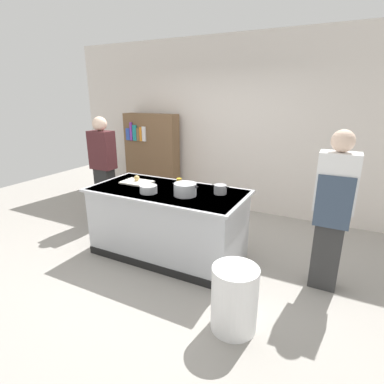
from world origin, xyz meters
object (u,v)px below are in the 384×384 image
object	(u,v)px
stock_pot	(185,189)
person_guest	(104,168)
onion	(137,178)
mixing_bowl	(148,189)
trash_bin	(234,299)
bookshelf	(152,158)
sauce_pan	(220,189)
juice_cup	(179,182)
person_chef	(333,209)

from	to	relation	value
stock_pot	person_guest	distance (m)	1.93
onion	mixing_bowl	bearing A→B (deg)	-37.70
stock_pot	trash_bin	distance (m)	1.38
person_guest	bookshelf	distance (m)	1.28
sauce_pan	juice_cup	size ratio (longest dim) A/B	2.19
mixing_bowl	person_guest	bearing A→B (deg)	152.17
onion	person_guest	world-z (taller)	person_guest
onion	juice_cup	world-z (taller)	juice_cup
trash_bin	person_chef	distance (m)	1.39
stock_pot	juice_cup	distance (m)	0.41
onion	mixing_bowl	world-z (taller)	same
mixing_bowl	juice_cup	distance (m)	0.47
sauce_pan	mixing_bowl	distance (m)	0.86
sauce_pan	onion	bearing A→B (deg)	-177.99
stock_pot	bookshelf	world-z (taller)	bookshelf
sauce_pan	trash_bin	bearing A→B (deg)	-61.20
stock_pot	person_guest	size ratio (longest dim) A/B	0.19
mixing_bowl	person_guest	xyz separation A→B (m)	(-1.38, 0.73, -0.04)
juice_cup	person_guest	bearing A→B (deg)	169.30
sauce_pan	person_guest	distance (m)	2.20
person_chef	bookshelf	size ratio (longest dim) A/B	1.01
sauce_pan	bookshelf	size ratio (longest dim) A/B	0.13
person_chef	bookshelf	distance (m)	3.71
onion	person_chef	distance (m)	2.44
juice_cup	bookshelf	distance (m)	2.17
sauce_pan	person_chef	distance (m)	1.24
person_guest	sauce_pan	bearing A→B (deg)	74.12
juice_cup	mixing_bowl	bearing A→B (deg)	-112.61
mixing_bowl	bookshelf	bearing A→B (deg)	123.25
trash_bin	onion	bearing A→B (deg)	150.65
onion	bookshelf	xyz separation A→B (m)	(-0.90, 1.69, -0.10)
person_guest	bookshelf	size ratio (longest dim) A/B	1.01
mixing_bowl	juice_cup	bearing A→B (deg)	67.39
stock_pot	trash_bin	xyz separation A→B (m)	(0.91, -0.79, -0.67)
stock_pot	juice_cup	bearing A→B (deg)	129.16
person_chef	mixing_bowl	bearing A→B (deg)	120.22
juice_cup	person_chef	world-z (taller)	person_chef
sauce_pan	person_chef	xyz separation A→B (m)	(1.24, 0.02, -0.04)
person_guest	juice_cup	bearing A→B (deg)	73.06
bookshelf	sauce_pan	bearing A→B (deg)	-38.04
mixing_bowl	person_guest	distance (m)	1.56
juice_cup	bookshelf	world-z (taller)	bookshelf
stock_pot	mixing_bowl	bearing A→B (deg)	-165.53
onion	sauce_pan	xyz separation A→B (m)	(1.20, 0.04, -0.00)
person_guest	bookshelf	xyz separation A→B (m)	(0.07, 1.28, -0.06)
mixing_bowl	person_chef	world-z (taller)	person_chef
bookshelf	stock_pot	bearing A→B (deg)	-47.11
trash_bin	stock_pot	bearing A→B (deg)	139.18
sauce_pan	mixing_bowl	world-z (taller)	sauce_pan
juice_cup	person_guest	xyz separation A→B (m)	(-1.56, 0.30, -0.04)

